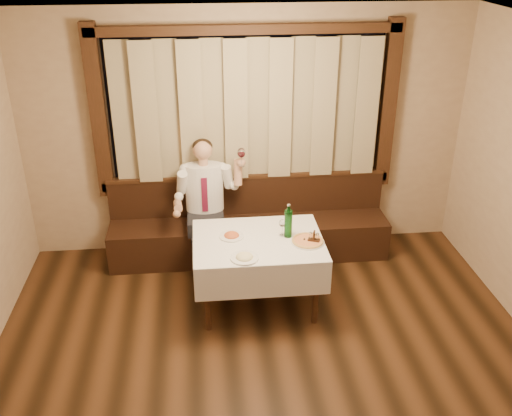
{
  "coord_description": "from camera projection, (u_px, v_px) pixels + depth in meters",
  "views": [
    {
      "loc": [
        -0.51,
        -3.13,
        3.5
      ],
      "look_at": [
        0.0,
        1.9,
        1.0
      ],
      "focal_mm": 40.0,
      "sensor_mm": 36.0,
      "label": 1
    }
  ],
  "objects": [
    {
      "name": "dining_table",
      "position": [
        258.0,
        249.0,
        5.61
      ],
      "size": [
        1.27,
        0.97,
        0.76
      ],
      "color": "black",
      "rests_on": "ground"
    },
    {
      "name": "banquette",
      "position": [
        249.0,
        230.0,
        6.68
      ],
      "size": [
        3.2,
        0.61,
        0.94
      ],
      "color": "black",
      "rests_on": "ground"
    },
    {
      "name": "pasta_red",
      "position": [
        232.0,
        234.0,
        5.6
      ],
      "size": [
        0.24,
        0.24,
        0.08
      ],
      "rotation": [
        0.0,
        0.0,
        -0.11
      ],
      "color": "white",
      "rests_on": "dining_table"
    },
    {
      "name": "pasta_cream",
      "position": [
        245.0,
        255.0,
        5.23
      ],
      "size": [
        0.26,
        0.26,
        0.09
      ],
      "rotation": [
        0.0,
        0.0,
        -0.17
      ],
      "color": "white",
      "rests_on": "dining_table"
    },
    {
      "name": "cruet_caddy",
      "position": [
        314.0,
        238.0,
        5.5
      ],
      "size": [
        0.12,
        0.09,
        0.12
      ],
      "rotation": [
        0.0,
        0.0,
        -0.38
      ],
      "color": "black",
      "rests_on": "dining_table"
    },
    {
      "name": "green_bottle",
      "position": [
        288.0,
        223.0,
        5.55
      ],
      "size": [
        0.08,
        0.08,
        0.35
      ],
      "rotation": [
        0.0,
        0.0,
        0.15
      ],
      "color": "#115216",
      "rests_on": "dining_table"
    },
    {
      "name": "pizza",
      "position": [
        308.0,
        241.0,
        5.51
      ],
      "size": [
        0.32,
        0.32,
        0.03
      ],
      "rotation": [
        0.0,
        0.0,
        -0.21
      ],
      "color": "white",
      "rests_on": "dining_table"
    },
    {
      "name": "seated_man",
      "position": [
        205.0,
        194.0,
        6.32
      ],
      "size": [
        0.8,
        0.6,
        1.44
      ],
      "color": "black",
      "rests_on": "ground"
    },
    {
      "name": "table_wine_glass",
      "position": [
        282.0,
        224.0,
        5.58
      ],
      "size": [
        0.07,
        0.07,
        0.18
      ],
      "rotation": [
        0.0,
        0.0,
        -0.21
      ],
      "color": "white",
      "rests_on": "dining_table"
    },
    {
      "name": "room",
      "position": [
        268.0,
        203.0,
        4.59
      ],
      "size": [
        5.01,
        6.01,
        2.81
      ],
      "color": "black",
      "rests_on": "ground"
    }
  ]
}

